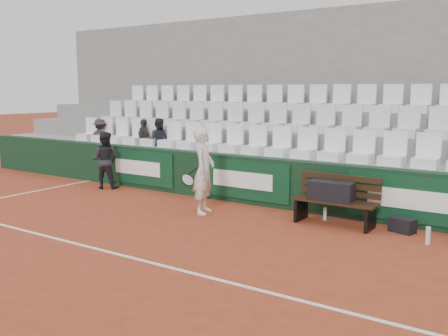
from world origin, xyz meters
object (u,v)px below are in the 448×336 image
(sports_bag_left, at_px, (331,191))
(sports_bag_ground, at_px, (402,225))
(ball_kid, at_px, (105,160))
(spectator_a, at_px, (100,122))
(water_bottle_far, at_px, (428,236))
(tennis_player, at_px, (204,171))
(water_bottle_near, at_px, (325,214))
(spectator_c, at_px, (158,123))
(bench_left, at_px, (334,213))
(spectator_b, at_px, (144,123))

(sports_bag_left, distance_m, sports_bag_ground, 1.32)
(ball_kid, bearing_deg, spectator_a, -62.80)
(ball_kid, relative_size, spectator_a, 1.32)
(water_bottle_far, xyz_separation_m, tennis_player, (-4.11, -0.31, 0.70))
(water_bottle_near, height_order, spectator_a, spectator_a)
(tennis_player, bearing_deg, spectator_a, 159.87)
(water_bottle_far, distance_m, tennis_player, 4.18)
(water_bottle_far, distance_m, spectator_a, 9.13)
(sports_bag_ground, relative_size, spectator_c, 0.36)
(sports_bag_left, distance_m, water_bottle_far, 1.79)
(bench_left, relative_size, spectator_c, 1.31)
(spectator_b, distance_m, spectator_c, 0.49)
(spectator_a, bearing_deg, ball_kid, 131.42)
(ball_kid, bearing_deg, tennis_player, 145.31)
(spectator_a, bearing_deg, sports_bag_left, 161.04)
(sports_bag_ground, relative_size, ball_kid, 0.29)
(water_bottle_near, bearing_deg, sports_bag_left, -51.74)
(sports_bag_left, relative_size, spectator_c, 0.69)
(sports_bag_ground, height_order, water_bottle_near, sports_bag_ground)
(water_bottle_near, height_order, ball_kid, ball_kid)
(ball_kid, bearing_deg, sports_bag_left, 155.07)
(water_bottle_near, xyz_separation_m, spectator_c, (-4.88, 0.96, 1.45))
(water_bottle_far, xyz_separation_m, spectator_c, (-6.79, 1.45, 1.43))
(bench_left, xyz_separation_m, spectator_c, (-5.15, 1.19, 1.35))
(tennis_player, relative_size, spectator_c, 1.48)
(spectator_a, bearing_deg, spectator_c, 170.62)
(bench_left, relative_size, tennis_player, 0.89)
(tennis_player, bearing_deg, sports_bag_ground, 12.12)
(sports_bag_ground, xyz_separation_m, spectator_a, (-8.40, 0.99, 1.40))
(water_bottle_near, bearing_deg, sports_bag_ground, -1.12)
(sports_bag_left, bearing_deg, spectator_b, 167.71)
(water_bottle_far, xyz_separation_m, spectator_a, (-8.91, 1.45, 1.39))
(bench_left, relative_size, spectator_b, 1.36)
(sports_bag_ground, bearing_deg, sports_bag_left, -169.25)
(tennis_player, height_order, spectator_a, spectator_a)
(water_bottle_far, bearing_deg, tennis_player, -175.66)
(bench_left, xyz_separation_m, spectator_b, (-5.64, 1.19, 1.33))
(sports_bag_left, relative_size, spectator_a, 0.74)
(sports_bag_left, xyz_separation_m, ball_kid, (-5.88, 0.14, 0.08))
(sports_bag_ground, distance_m, water_bottle_near, 1.41)
(ball_kid, relative_size, spectator_b, 1.26)
(tennis_player, height_order, spectator_b, spectator_b)
(water_bottle_near, relative_size, spectator_b, 0.22)
(spectator_b, bearing_deg, sports_bag_ground, -166.95)
(sports_bag_left, relative_size, ball_kid, 0.56)
(sports_bag_ground, bearing_deg, tennis_player, -167.88)
(tennis_player, relative_size, spectator_a, 1.60)
(bench_left, height_order, spectator_a, spectator_a)
(sports_bag_left, height_order, sports_bag_ground, sports_bag_left)
(water_bottle_far, bearing_deg, water_bottle_near, 165.65)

